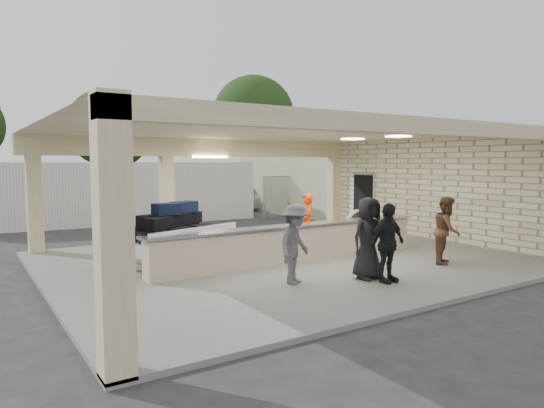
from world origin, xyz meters
TOP-DOWN VIEW (x-y plane):
  - ground at (0.00, 0.00)m, footprint 120.00×120.00m
  - pavilion at (0.21, 0.66)m, footprint 12.01×10.00m
  - baggage_counter at (0.00, -0.50)m, footprint 8.20×0.58m
  - luggage_cart at (-2.87, 0.78)m, footprint 3.11×2.43m
  - drum_fan at (3.95, 1.25)m, footprint 0.96×0.68m
  - baggage_handler at (0.99, 0.30)m, footprint 0.52×0.70m
  - passenger_a at (3.15, -2.81)m, footprint 0.91×0.76m
  - passenger_b at (0.39, -3.37)m, footprint 1.03×0.42m
  - passenger_c at (-1.34, -2.36)m, footprint 1.16×0.90m
  - passenger_d at (0.29, -2.90)m, footprint 0.90×0.38m
  - car_white_a at (7.14, 12.86)m, footprint 4.65×2.42m
  - car_white_b at (13.69, 14.30)m, footprint 4.47×2.84m
  - car_dark at (5.34, 14.71)m, footprint 4.11×2.72m
  - container_white at (-1.51, 11.04)m, footprint 12.59×3.55m
  - fence at (11.00, 9.00)m, footprint 12.06×0.06m
  - tree_mid at (2.32, 26.16)m, footprint 6.00×5.60m
  - tree_right at (14.32, 25.16)m, footprint 7.20×7.00m
  - adjacent_building at (9.50, 10.00)m, footprint 6.00×8.00m

SIDE VIEW (x-z plane):
  - ground at x=0.00m, z-range 0.00..0.00m
  - baggage_counter at x=0.00m, z-range 0.10..1.08m
  - drum_fan at x=3.95m, z-range 0.14..1.15m
  - car_white_a at x=7.14m, z-range 0.00..1.29m
  - car_dark at x=5.34m, z-range 0.00..1.29m
  - car_white_b at x=13.69m, z-range 0.00..1.32m
  - baggage_handler at x=0.99m, z-range 0.10..1.81m
  - luggage_cart at x=-2.87m, z-range 0.16..1.75m
  - passenger_c at x=-1.34m, z-range 0.10..1.82m
  - passenger_b at x=0.39m, z-range 0.10..1.83m
  - passenger_a at x=3.15m, z-range 0.10..1.83m
  - passenger_d at x=0.29m, z-range 0.10..1.93m
  - fence at x=11.00m, z-range 0.04..2.07m
  - container_white at x=-1.51m, z-range 0.00..2.69m
  - pavilion at x=0.21m, z-range -0.43..3.12m
  - adjacent_building at x=9.50m, z-range 0.00..3.20m
  - tree_mid at x=2.32m, z-range 0.96..8.96m
  - tree_right at x=14.32m, z-range 1.21..11.21m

